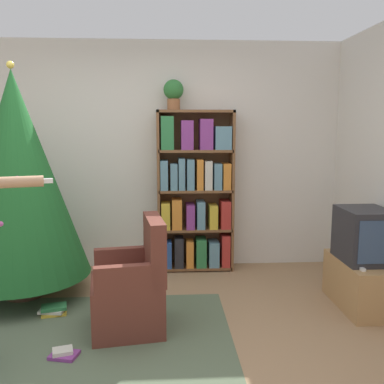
% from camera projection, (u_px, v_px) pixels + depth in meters
% --- Properties ---
extents(ground_plane, '(14.00, 14.00, 0.00)m').
position_uv_depth(ground_plane, '(121.00, 353.00, 3.12)').
color(ground_plane, '#9E7A56').
extents(wall_back, '(8.00, 0.10, 2.60)m').
position_uv_depth(wall_back, '(137.00, 156.00, 4.96)').
color(wall_back, silver).
rests_on(wall_back, ground_plane).
extents(area_rug, '(2.62, 1.92, 0.01)m').
position_uv_depth(area_rug, '(60.00, 347.00, 3.19)').
color(area_rug, '#56664C').
rests_on(area_rug, ground_plane).
extents(bookshelf, '(0.86, 0.28, 1.82)m').
position_uv_depth(bookshelf, '(196.00, 193.00, 4.85)').
color(bookshelf, brown).
rests_on(bookshelf, ground_plane).
extents(tv_stand, '(0.42, 0.79, 0.44)m').
position_uv_depth(tv_stand, '(361.00, 284.00, 3.90)').
color(tv_stand, tan).
rests_on(tv_stand, ground_plane).
extents(television, '(0.41, 0.51, 0.48)m').
position_uv_depth(television, '(364.00, 235.00, 3.83)').
color(television, '#28282D').
rests_on(television, tv_stand).
extents(game_remote, '(0.04, 0.12, 0.02)m').
position_uv_depth(game_remote, '(361.00, 268.00, 3.63)').
color(game_remote, white).
rests_on(game_remote, tv_stand).
extents(christmas_tree, '(1.29, 1.29, 2.23)m').
position_uv_depth(christmas_tree, '(17.00, 175.00, 4.01)').
color(christmas_tree, '#4C3323').
rests_on(christmas_tree, ground_plane).
extents(armchair, '(0.65, 0.64, 0.92)m').
position_uv_depth(armchair, '(132.00, 291.00, 3.46)').
color(armchair, brown).
rests_on(armchair, ground_plane).
extents(potted_plant, '(0.22, 0.22, 0.33)m').
position_uv_depth(potted_plant, '(174.00, 92.00, 4.67)').
color(potted_plant, '#935B38').
rests_on(potted_plant, bookshelf).
extents(book_pile_near_tree, '(0.25, 0.19, 0.08)m').
position_uv_depth(book_pile_near_tree, '(54.00, 310.00, 3.76)').
color(book_pile_near_tree, gold).
rests_on(book_pile_near_tree, ground_plane).
extents(book_pile_by_chair, '(0.22, 0.19, 0.06)m').
position_uv_depth(book_pile_by_chair, '(64.00, 354.00, 3.07)').
color(book_pile_by_chair, '#843889').
rests_on(book_pile_by_chair, ground_plane).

